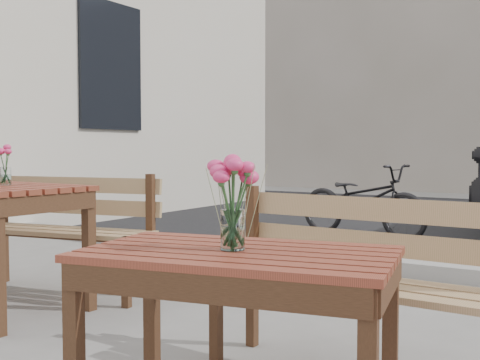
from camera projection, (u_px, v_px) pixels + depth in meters
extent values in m
cube|color=black|center=(111.00, 66.00, 8.50)|extent=(0.06, 1.20, 1.80)
cube|color=gray|center=(446.00, 272.00, 4.73)|extent=(30.00, 0.25, 0.12)
cube|color=gray|center=(428.00, 33.00, 15.45)|extent=(8.00, 3.00, 8.00)
cube|color=#632C1A|center=(238.00, 254.00, 2.12)|extent=(1.19, 0.83, 0.03)
cube|color=#321D10|center=(74.00, 355.00, 2.06)|extent=(0.06, 0.06, 0.64)
cube|color=#321D10|center=(152.00, 314.00, 2.57)|extent=(0.06, 0.06, 0.64)
cube|color=#321D10|center=(390.00, 340.00, 2.22)|extent=(0.06, 0.06, 0.64)
cube|color=#A28454|center=(352.00, 284.00, 2.63)|extent=(1.40, 0.44, 0.03)
cube|color=#A28454|center=(371.00, 226.00, 2.79)|extent=(1.38, 0.10, 0.37)
cube|color=#321D10|center=(215.00, 317.00, 2.86)|extent=(0.05, 0.05, 0.45)
cube|color=#321D10|center=(251.00, 266.00, 3.11)|extent=(0.05, 0.05, 0.84)
cylinder|color=white|center=(233.00, 230.00, 2.13)|extent=(0.09, 0.09, 0.14)
cylinder|color=#2D5D2D|center=(233.00, 210.00, 2.12)|extent=(0.05, 0.05, 0.29)
cube|color=#321D10|center=(89.00, 251.00, 3.81)|extent=(0.07, 0.07, 0.76)
cube|color=#A28454|center=(58.00, 231.00, 4.24)|extent=(1.45, 0.64, 0.03)
cube|color=#A28454|center=(76.00, 196.00, 4.43)|extent=(1.39, 0.29, 0.38)
cube|color=#321D10|center=(126.00, 272.00, 3.87)|extent=(0.06, 0.06, 0.46)
cube|color=#321D10|center=(3.00, 227.00, 4.62)|extent=(0.06, 0.06, 0.85)
cube|color=#321D10|center=(150.00, 236.00, 4.16)|extent=(0.06, 0.06, 0.85)
cylinder|color=white|center=(6.00, 176.00, 3.84)|extent=(0.07, 0.07, 0.12)
cylinder|color=#2D5D2D|center=(5.00, 167.00, 3.84)|extent=(0.04, 0.04, 0.23)
imported|color=black|center=(362.00, 201.00, 6.95)|extent=(1.71, 0.86, 0.86)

